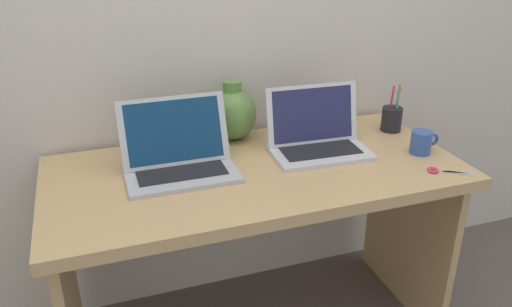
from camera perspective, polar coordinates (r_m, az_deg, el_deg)
The scene contains 8 objects.
back_wall at distance 1.89m, azimuth -3.77°, elevation 16.59°, with size 4.40×0.04×2.40m, color beige.
desk at distance 1.77m, azimuth 0.00°, elevation -6.11°, with size 1.37×0.65×0.71m.
laptop_left at distance 1.67m, azimuth -8.69°, elevation 0.02°, with size 0.35×0.25×0.23m.
laptop_right at distance 1.82m, azimuth 6.75°, elevation 2.16°, with size 0.35×0.24×0.22m.
green_vase at distance 1.89m, azimuth -2.63°, elevation 4.50°, with size 0.17×0.17×0.22m.
coffee_mug at distance 1.88m, azimuth 17.96°, elevation 1.20°, with size 0.11×0.07×0.08m.
pen_cup at distance 2.05m, azimuth 14.89°, elevation 3.82°, with size 0.08×0.08×0.19m.
scissors at distance 1.77m, azimuth 20.02°, elevation -1.86°, with size 0.14×0.10×0.01m.
Camera 1 is at (-0.50, -1.44, 1.46)m, focal length 35.91 mm.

